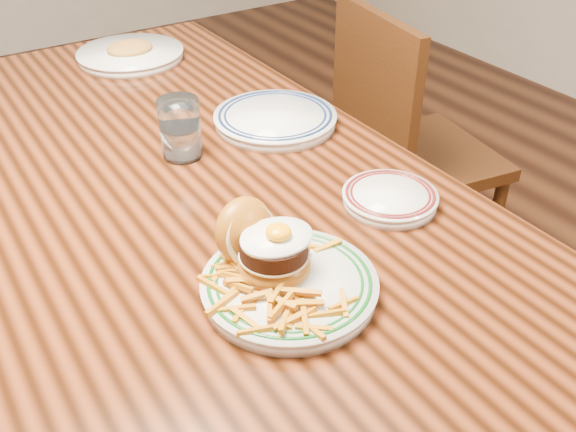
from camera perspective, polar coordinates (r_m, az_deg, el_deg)
floor at (r=1.71m, az=-7.31°, el=-18.49°), size 6.00×6.00×0.00m
table at (r=1.25m, az=-9.49°, el=0.10°), size 0.85×1.60×0.75m
chair_right at (r=1.91m, az=10.19°, el=6.04°), size 0.47×0.47×0.87m
main_plate at (r=0.91m, az=-0.55°, el=-4.90°), size 0.25×0.27×0.12m
side_plate at (r=1.11m, az=9.05°, el=1.65°), size 0.16×0.16×0.03m
rear_plate at (r=1.36m, az=-1.14°, el=8.68°), size 0.26×0.26×0.03m
water_glass at (r=1.25m, az=-9.52°, el=7.39°), size 0.08×0.08×0.12m
far_plate at (r=1.76m, az=-13.83°, el=13.81°), size 0.27×0.27×0.05m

